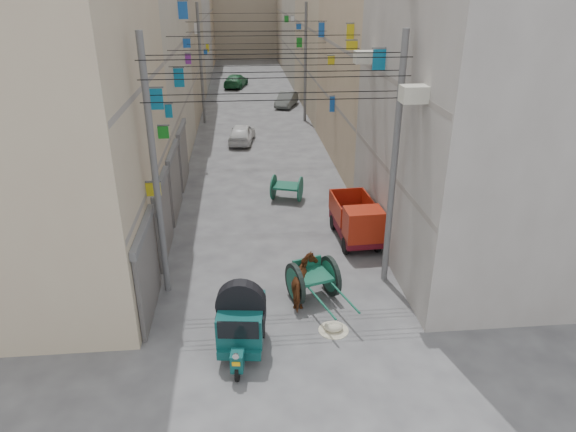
{
  "coord_description": "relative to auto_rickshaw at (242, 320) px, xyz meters",
  "views": [
    {
      "loc": [
        -1.01,
        -8.56,
        9.12
      ],
      "look_at": [
        0.38,
        6.5,
        2.24
      ],
      "focal_mm": 32.0,
      "sensor_mm": 36.0,
      "label": 1
    }
  ],
  "objects": [
    {
      "name": "utility_poles",
      "position": [
        1.2,
        14.24,
        3.04
      ],
      "size": [
        7.4,
        22.2,
        8.0
      ],
      "color": "#58595B",
      "rests_on": "ground"
    },
    {
      "name": "tonga_cart",
      "position": [
        2.24,
        2.32,
        -0.27
      ],
      "size": [
        1.91,
        3.09,
        1.31
      ],
      "rotation": [
        0.0,
        0.0,
        0.31
      ],
      "color": "black",
      "rests_on": "ground"
    },
    {
      "name": "second_cart",
      "position": [
        2.16,
        10.45,
        -0.33
      ],
      "size": [
        1.62,
        1.52,
        1.17
      ],
      "rotation": [
        0.0,
        0.0,
        -0.32
      ],
      "color": "#124F3A",
      "rests_on": "ground"
    },
    {
      "name": "distant_car_green",
      "position": [
        -0.16,
        39.01,
        -0.35
      ],
      "size": [
        2.63,
        4.42,
        1.2
      ],
      "primitive_type": "imported",
      "rotation": [
        0.0,
        0.0,
        2.9
      ],
      "color": "#205F36",
      "rests_on": "ground"
    },
    {
      "name": "shutters_left",
      "position": [
        -2.71,
        7.61,
        0.54
      ],
      "size": [
        0.18,
        14.4,
        2.88
      ],
      "color": "#45454A",
      "rests_on": "ground"
    },
    {
      "name": "end_cap_building",
      "position": [
        1.2,
        63.24,
        5.54
      ],
      "size": [
        22.0,
        10.0,
        13.0
      ],
      "primitive_type": "cube",
      "color": "gray",
      "rests_on": "ground"
    },
    {
      "name": "auto_rickshaw",
      "position": [
        0.0,
        0.0,
        0.0
      ],
      "size": [
        1.5,
        2.36,
        1.62
      ],
      "rotation": [
        0.0,
        0.0,
        -0.12
      ],
      "color": "black",
      "rests_on": "ground"
    },
    {
      "name": "building_row_right",
      "position": [
        9.2,
        31.36,
        5.5
      ],
      "size": [
        8.0,
        62.0,
        14.0
      ],
      "color": "#9E9994",
      "rests_on": "ground"
    },
    {
      "name": "horse",
      "position": [
        1.95,
        2.15,
        -0.26
      ],
      "size": [
        1.06,
        1.76,
        1.39
      ],
      "primitive_type": "imported",
      "rotation": [
        0.0,
        0.0,
        2.95
      ],
      "color": "brown",
      "rests_on": "ground"
    },
    {
      "name": "ac_units",
      "position": [
        4.85,
        4.9,
        6.48
      ],
      "size": [
        0.7,
        6.55,
        3.35
      ],
      "color": "#BCBAA8",
      "rests_on": "ground"
    },
    {
      "name": "overhead_cables",
      "position": [
        1.2,
        11.64,
        5.81
      ],
      "size": [
        7.4,
        22.52,
        1.12
      ],
      "color": "black",
      "rests_on": "ground"
    },
    {
      "name": "signboards",
      "position": [
        1.19,
        18.9,
        2.48
      ],
      "size": [
        8.22,
        40.52,
        5.67
      ],
      "color": "#1854AE",
      "rests_on": "ground"
    },
    {
      "name": "mini_truck",
      "position": [
        4.42,
        5.84,
        -0.12
      ],
      "size": [
        1.54,
        3.16,
        1.74
      ],
      "rotation": [
        0.0,
        0.0,
        0.05
      ],
      "color": "black",
      "rests_on": "ground"
    },
    {
      "name": "feed_sack",
      "position": [
        2.61,
        0.59,
        -0.82
      ],
      "size": [
        0.54,
        0.43,
        0.27
      ],
      "primitive_type": "ellipsoid",
      "color": "beige",
      "rests_on": "ground"
    },
    {
      "name": "ground",
      "position": [
        1.2,
        -2.76,
        -0.96
      ],
      "size": [
        140.0,
        140.0,
        0.0
      ],
      "primitive_type": "plane",
      "color": "#404042",
      "rests_on": "ground"
    },
    {
      "name": "building_row_left",
      "position": [
        -6.79,
        31.36,
        5.5
      ],
      "size": [
        8.0,
        62.0,
        14.0
      ],
      "color": "tan",
      "rests_on": "ground"
    },
    {
      "name": "distant_car_white",
      "position": [
        0.21,
        20.04,
        -0.36
      ],
      "size": [
        1.89,
        3.65,
        1.19
      ],
      "primitive_type": "imported",
      "rotation": [
        0.0,
        0.0,
        3.0
      ],
      "color": "silver",
      "rests_on": "ground"
    },
    {
      "name": "distant_car_grey",
      "position": [
        3.92,
        30.1,
        -0.39
      ],
      "size": [
        2.27,
        3.63,
        1.13
      ],
      "primitive_type": "imported",
      "rotation": [
        0.0,
        0.0,
        -0.34
      ],
      "color": "#565B5A",
      "rests_on": "ground"
    }
  ]
}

